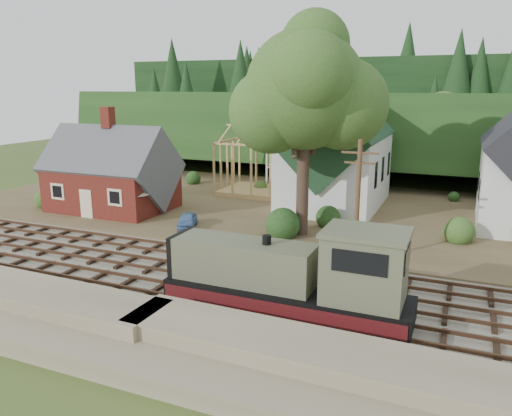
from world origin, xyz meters
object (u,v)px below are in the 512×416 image
at_px(car_green, 101,196).
at_px(patio_set, 136,192).
at_px(car_blue, 187,220).
at_px(locomotive, 295,279).

relative_size(car_green, patio_set, 1.28).
bearing_deg(car_blue, car_green, 138.66).
height_order(locomotive, car_blue, locomotive).
height_order(car_blue, car_green, car_green).
xyz_separation_m(locomotive, car_blue, (-12.62, 11.34, -1.25)).
xyz_separation_m(car_blue, patio_set, (-5.00, 0.37, 1.75)).
distance_m(locomotive, patio_set, 21.16).
relative_size(locomotive, car_blue, 3.69).
distance_m(locomotive, car_blue, 17.01).
xyz_separation_m(locomotive, car_green, (-24.62, 15.75, -1.23)).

